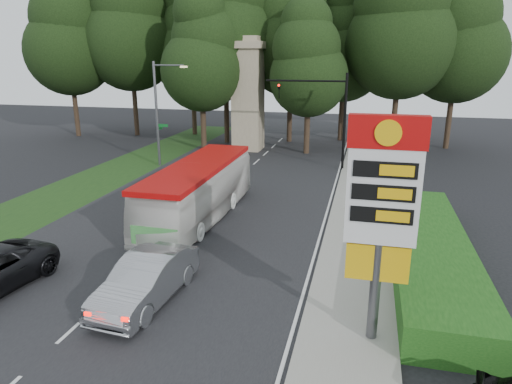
% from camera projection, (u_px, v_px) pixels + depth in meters
% --- Properties ---
extents(ground, '(120.00, 120.00, 0.00)m').
position_uv_depth(ground, '(67.00, 335.00, 14.19)').
color(ground, black).
rests_on(ground, ground).
extents(road_surface, '(14.00, 80.00, 0.02)m').
position_uv_depth(road_surface, '(201.00, 212.00, 25.36)').
color(road_surface, black).
rests_on(road_surface, ground).
extents(sidewalk_right, '(3.00, 80.00, 0.12)m').
position_uv_depth(sidewalk_right, '(357.00, 224.00, 23.41)').
color(sidewalk_right, gray).
rests_on(sidewalk_right, ground).
extents(grass_verge_left, '(5.00, 50.00, 0.02)m').
position_uv_depth(grass_verge_left, '(107.00, 176.00, 33.10)').
color(grass_verge_left, '#193814').
rests_on(grass_verge_left, ground).
extents(hedge, '(3.00, 14.00, 1.20)m').
position_uv_depth(hedge, '(429.00, 251.00, 18.85)').
color(hedge, '#174813').
rests_on(hedge, ground).
extents(gas_station_pylon, '(2.10, 0.45, 6.85)m').
position_uv_depth(gas_station_pylon, '(382.00, 201.00, 12.68)').
color(gas_station_pylon, '#59595E').
rests_on(gas_station_pylon, ground).
extents(traffic_signal_mast, '(6.10, 0.35, 7.20)m').
position_uv_depth(traffic_signal_mast, '(327.00, 108.00, 33.91)').
color(traffic_signal_mast, black).
rests_on(traffic_signal_mast, ground).
extents(streetlight_signs, '(2.75, 0.98, 8.00)m').
position_uv_depth(streetlight_signs, '(159.00, 109.00, 35.00)').
color(streetlight_signs, '#59595E').
rests_on(streetlight_signs, ground).
extents(monument, '(3.00, 3.00, 10.05)m').
position_uv_depth(monument, '(248.00, 94.00, 41.12)').
color(monument, gray).
rests_on(monument, ground).
extents(tree_far_west, '(8.96, 8.96, 17.60)m').
position_uv_depth(tree_far_west, '(67.00, 33.00, 46.87)').
color(tree_far_west, '#2D2116').
rests_on(tree_far_west, ground).
extents(tree_west_mid, '(9.80, 9.80, 19.25)m').
position_uv_depth(tree_west_mid, '(129.00, 23.00, 47.08)').
color(tree_west_mid, '#2D2116').
rests_on(tree_west_mid, ground).
extents(tree_west_near, '(8.40, 8.40, 16.50)m').
position_uv_depth(tree_west_near, '(191.00, 40.00, 48.06)').
color(tree_west_near, '#2D2116').
rests_on(tree_west_near, ground).
extents(tree_center_left, '(10.08, 10.08, 19.80)m').
position_uv_depth(tree_center_left, '(225.00, 15.00, 42.62)').
color(tree_center_left, '#2D2116').
rests_on(tree_center_left, ground).
extents(tree_center_right, '(9.24, 9.24, 18.15)m').
position_uv_depth(tree_center_right, '(291.00, 27.00, 43.41)').
color(tree_center_right, '#2D2116').
rests_on(tree_center_right, ground).
extents(tree_east_near, '(8.12, 8.12, 15.95)m').
position_uv_depth(tree_east_near, '(345.00, 42.00, 44.51)').
color(tree_east_near, '#2D2116').
rests_on(tree_east_near, ground).
extents(tree_east_mid, '(9.52, 9.52, 18.70)m').
position_uv_depth(tree_east_mid, '(403.00, 20.00, 39.17)').
color(tree_east_mid, '#2D2116').
rests_on(tree_east_mid, ground).
extents(tree_far_east, '(8.68, 8.68, 17.05)m').
position_uv_depth(tree_far_east, '(459.00, 33.00, 40.19)').
color(tree_far_east, '#2D2116').
rests_on(tree_far_east, ground).
extents(tree_monument_left, '(7.28, 7.28, 14.30)m').
position_uv_depth(tree_monument_left, '(201.00, 52.00, 40.08)').
color(tree_monument_left, '#2D2116').
rests_on(tree_monument_left, ground).
extents(tree_monument_right, '(6.72, 6.72, 13.20)m').
position_uv_depth(tree_monument_right, '(309.00, 60.00, 38.58)').
color(tree_monument_right, '#2D2116').
rests_on(tree_monument_right, ground).
extents(transit_bus, '(2.83, 10.87, 3.01)m').
position_uv_depth(transit_bus, '(199.00, 192.00, 23.91)').
color(transit_bus, white).
rests_on(transit_bus, ground).
extents(sedan_silver, '(2.12, 5.17, 1.67)m').
position_uv_depth(sedan_silver, '(146.00, 280.00, 15.94)').
color(sedan_silver, '#989A9F').
rests_on(sedan_silver, ground).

